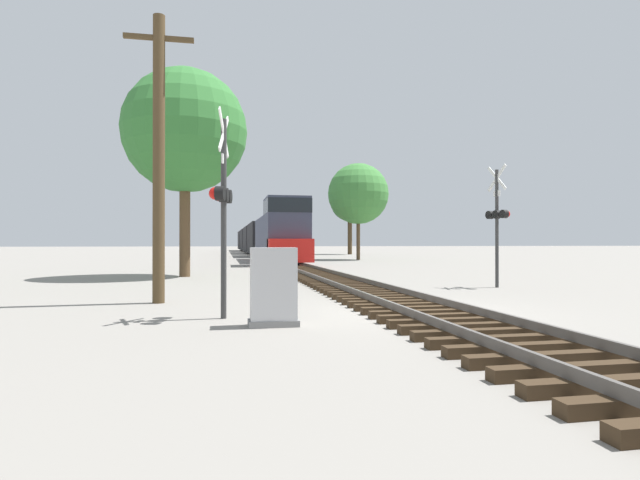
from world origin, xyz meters
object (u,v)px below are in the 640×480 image
relay_cabinet (273,287)px  utility_pole (159,155)px  tree_far_right (185,131)px  tree_mid_background (358,194)px  crossing_signal_far (498,217)px  freight_train (256,240)px  crossing_signal_near (222,200)px  tree_deep_background (350,202)px

relay_cabinet → utility_pole: 5.87m
tree_far_right → tree_mid_background: 24.92m
crossing_signal_far → tree_mid_background: tree_mid_background is taller
freight_train → tree_mid_background: bearing=-71.0°
freight_train → crossing_signal_far: freight_train is taller
crossing_signal_near → tree_far_right: size_ratio=0.45×
crossing_signal_far → utility_pole: 11.64m
freight_train → crossing_signal_far: 51.86m
tree_deep_background → relay_cabinet: bearing=-105.8°
crossing_signal_near → tree_far_right: bearing=-160.6°
freight_train → tree_far_right: (-6.07, -43.72, 4.81)m
relay_cabinet → utility_pole: (-2.63, 4.18, 3.18)m
tree_deep_background → freight_train: bearing=168.8°
relay_cabinet → tree_mid_background: bearing=72.1°
tree_deep_background → utility_pole: bearing=-109.7°
utility_pole → tree_deep_background: bearing=70.3°
relay_cabinet → tree_mid_background: 37.27m
tree_far_right → tree_mid_background: bearing=55.7°
freight_train → crossing_signal_near: bearing=-94.3°
utility_pole → tree_deep_background: (18.46, 51.61, 3.13)m
utility_pole → tree_far_right: (-0.10, 10.35, 2.90)m
crossing_signal_far → relay_cabinet: 11.07m
freight_train → crossing_signal_near: size_ratio=17.10×
crossing_signal_far → tree_mid_background: bearing=-17.3°
freight_train → tree_deep_background: (12.48, -2.46, 5.05)m
relay_cabinet → tree_deep_background: tree_deep_background is taller
tree_deep_background → crossing_signal_near: bearing=-107.1°
crossing_signal_far → tree_far_right: tree_far_right is taller
crossing_signal_near → tree_mid_background: tree_mid_background is taller
freight_train → relay_cabinet: size_ratio=49.71×
freight_train → tree_deep_background: bearing=-11.2°
crossing_signal_near → tree_far_right: (-1.75, 13.40, 4.32)m
crossing_signal_far → relay_cabinet: size_ratio=2.90×
crossing_signal_near → relay_cabinet: bearing=52.4°
freight_train → relay_cabinet: freight_train is taller
relay_cabinet → utility_pole: size_ratio=0.20×
relay_cabinet → tree_deep_background: bearing=74.2°
utility_pole → tree_mid_background: tree_mid_background is taller
tree_deep_background → crossing_signal_far: bearing=-98.3°
utility_pole → freight_train: bearing=83.7°
tree_mid_background → relay_cabinet: bearing=-107.9°
crossing_signal_near → tree_mid_background: size_ratio=0.49×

